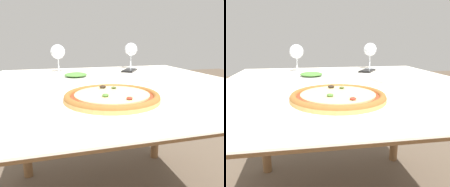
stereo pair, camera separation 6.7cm
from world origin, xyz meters
TOP-DOWN VIEW (x-y plane):
  - dining_table at (0.00, 0.00)m, footprint 1.16×1.18m
  - pizza_plate at (-0.10, -0.32)m, footprint 0.32×0.32m
  - fork at (-0.31, -0.18)m, footprint 0.05×0.17m
  - wine_glass_far_left at (-0.23, 0.41)m, footprint 0.09×0.09m
  - wine_glass_far_right at (0.25, 0.46)m, footprint 0.09×0.09m
  - cell_phone at (0.20, 0.34)m, footprint 0.14×0.16m
  - side_plate at (-0.16, 0.16)m, footprint 0.20×0.20m
  - napkin_folded at (0.20, 0.01)m, footprint 0.18×0.15m

SIDE VIEW (x-z plane):
  - dining_table at x=0.00m, z-range 0.28..0.99m
  - fork at x=-0.31m, z-range 0.72..0.72m
  - cell_phone at x=0.20m, z-range 0.72..0.73m
  - napkin_folded at x=0.20m, z-range 0.72..0.73m
  - side_plate at x=-0.16m, z-range 0.71..0.74m
  - pizza_plate at x=-0.10m, z-range 0.71..0.75m
  - wine_glass_far_left at x=-0.23m, z-range 0.75..0.92m
  - wine_glass_far_right at x=0.25m, z-range 0.75..0.93m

